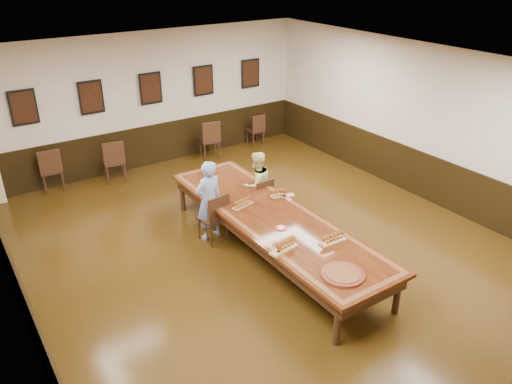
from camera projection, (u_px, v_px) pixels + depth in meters
floor at (272, 253)px, 8.82m from camera, size 8.00×10.00×0.02m
ceiling at (275, 71)px, 7.41m from camera, size 8.00×10.00×0.02m
wall_back at (151, 100)px, 11.85m from camera, size 8.00×0.02×3.20m
wall_left at (7, 243)px, 6.11m from camera, size 0.02×10.00×3.20m
wall_right at (434, 126)px, 10.12m from camera, size 0.02×10.00×3.20m
chair_man at (213, 216)px, 9.03m from camera, size 0.51×0.54×0.96m
chair_woman at (260, 198)px, 9.80m from camera, size 0.43×0.47×0.87m
spare_chair_a at (50, 169)px, 10.95m from camera, size 0.50×0.54×0.99m
spare_chair_b at (114, 160)px, 11.38m from camera, size 0.55×0.58×1.00m
spare_chair_c at (209, 139)px, 12.67m from camera, size 0.56×0.60×1.00m
spare_chair_d at (255, 129)px, 13.54m from camera, size 0.41×0.45×0.86m
person_man at (209, 201)px, 8.97m from camera, size 0.60×0.43×1.53m
person_woman at (257, 185)px, 9.76m from camera, size 0.70×0.56×1.36m
pink_phone at (289, 199)px, 9.04m from camera, size 0.09×0.16×0.01m
wainscoting at (272, 229)px, 8.60m from camera, size 8.00×10.00×1.00m
conference_table at (272, 223)px, 8.55m from camera, size 1.40×5.00×0.76m
posters at (151, 88)px, 11.67m from camera, size 6.14×0.04×0.74m
flight_a at (243, 203)px, 8.77m from camera, size 0.44×0.23×0.16m
flight_b at (281, 193)px, 9.10m from camera, size 0.45×0.27×0.16m
flight_c at (284, 245)px, 7.49m from camera, size 0.50×0.22×0.18m
flight_d at (333, 238)px, 7.69m from camera, size 0.46×0.15×0.17m
red_plate_grp at (281, 228)px, 8.10m from camera, size 0.19×0.19×0.02m
carved_platter at (343, 274)px, 6.93m from camera, size 0.65×0.65×0.05m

